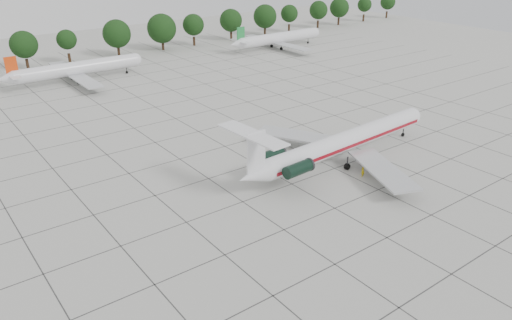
# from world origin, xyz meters

# --- Properties ---
(ground) EXTENTS (260.00, 260.00, 0.00)m
(ground) POSITION_xyz_m (0.00, 0.00, 0.00)
(ground) COLOR #B6B6AE
(ground) RESTS_ON ground
(apron_joints) EXTENTS (170.00, 170.00, 0.02)m
(apron_joints) POSITION_xyz_m (0.00, 15.00, 0.01)
(apron_joints) COLOR #383838
(apron_joints) RESTS_ON ground
(main_airliner) EXTENTS (37.35, 29.30, 8.75)m
(main_airliner) POSITION_xyz_m (9.59, 1.05, 3.09)
(main_airliner) COLOR silver
(main_airliner) RESTS_ON ground
(ground_crew) EXTENTS (0.77, 0.63, 1.81)m
(ground_crew) POSITION_xyz_m (9.20, -4.10, 0.91)
(ground_crew) COLOR gold
(ground_crew) RESTS_ON ground
(bg_airliner_c) EXTENTS (28.24, 27.20, 7.40)m
(bg_airliner_c) POSITION_xyz_m (-5.48, 66.74, 2.91)
(bg_airliner_c) COLOR silver
(bg_airliner_c) RESTS_ON ground
(bg_airliner_d) EXTENTS (28.24, 27.20, 7.40)m
(bg_airliner_d) POSITION_xyz_m (52.46, 66.97, 2.91)
(bg_airliner_d) COLOR silver
(bg_airliner_d) RESTS_ON ground
(tree_line) EXTENTS (249.86, 8.44, 10.22)m
(tree_line) POSITION_xyz_m (-11.68, 85.00, 5.98)
(tree_line) COLOR #332114
(tree_line) RESTS_ON ground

